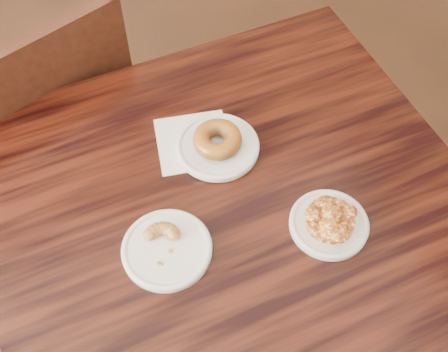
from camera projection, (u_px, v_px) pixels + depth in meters
name	position (u px, v px, depth m)	size (l,w,h in m)	color
room_walls	(123.00, 54.00, 0.44)	(5.02, 5.02, 2.80)	tan
cafe_table	(235.00, 291.00, 1.41)	(0.96, 0.96, 0.75)	black
chair_far	(36.00, 122.00, 1.63)	(0.49, 0.49, 0.90)	black
napkin	(193.00, 142.00, 1.21)	(0.15, 0.15, 0.00)	white
plate_donut	(218.00, 147.00, 1.19)	(0.18, 0.18, 0.01)	white
plate_cruller	(167.00, 249.00, 1.06)	(0.17, 0.17, 0.01)	white
plate_fritter	(329.00, 224.00, 1.09)	(0.15, 0.15, 0.01)	silver
glazed_donut	(218.00, 140.00, 1.17)	(0.10, 0.10, 0.04)	brown
apple_fritter	(330.00, 219.00, 1.07)	(0.13, 0.13, 0.03)	#481907
cruller_fragment	(166.00, 245.00, 1.04)	(0.09, 0.09, 0.02)	brown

